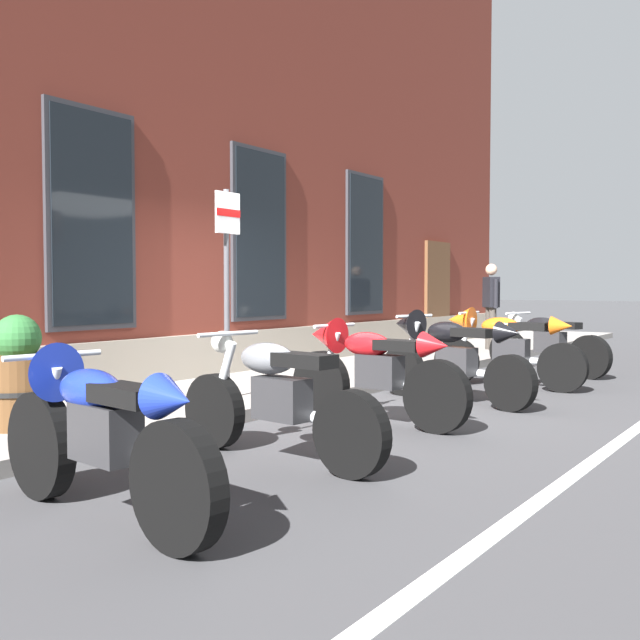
# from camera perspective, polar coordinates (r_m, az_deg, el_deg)

# --- Properties ---
(ground_plane) EXTENTS (140.00, 140.00, 0.00)m
(ground_plane) POSITION_cam_1_polar(r_m,az_deg,el_deg) (8.35, 0.65, -6.55)
(ground_plane) COLOR #38383A
(sidewalk) EXTENTS (26.80, 2.25, 0.13)m
(sidewalk) POSITION_cam_1_polar(r_m,az_deg,el_deg) (9.01, -5.31, -5.47)
(sidewalk) COLOR gray
(sidewalk) RESTS_ON ground_plane
(lane_stripe) EXTENTS (26.80, 0.12, 0.01)m
(lane_stripe) POSITION_cam_1_polar(r_m,az_deg,el_deg) (7.09, 22.82, -8.34)
(lane_stripe) COLOR silver
(lane_stripe) RESTS_ON ground_plane
(brick_pub_facade) EXTENTS (20.80, 6.50, 9.08)m
(brick_pub_facade) POSITION_cam_1_polar(r_m,az_deg,el_deg) (12.58, -21.36, 17.16)
(brick_pub_facade) COLOR maroon
(brick_pub_facade) RESTS_ON ground_plane
(motorcycle_blue_sport) EXTENTS (0.62, 2.07, 0.99)m
(motorcycle_blue_sport) POSITION_cam_1_polar(r_m,az_deg,el_deg) (4.36, -17.24, -7.81)
(motorcycle_blue_sport) COLOR black
(motorcycle_blue_sport) RESTS_ON ground_plane
(motorcycle_grey_naked) EXTENTS (0.62, 2.05, 0.97)m
(motorcycle_grey_naked) POSITION_cam_1_polar(r_m,az_deg,el_deg) (5.56, -3.52, -6.13)
(motorcycle_grey_naked) COLOR black
(motorcycle_grey_naked) RESTS_ON ground_plane
(motorcycle_red_sport) EXTENTS (0.62, 2.05, 1.02)m
(motorcycle_red_sport) POSITION_cam_1_polar(r_m,az_deg,el_deg) (7.11, 3.88, -3.62)
(motorcycle_red_sport) COLOR black
(motorcycle_red_sport) RESTS_ON ground_plane
(motorcycle_black_sport) EXTENTS (0.78, 2.11, 1.06)m
(motorcycle_black_sport) POSITION_cam_1_polar(r_m,az_deg,el_deg) (8.54, 9.89, -2.49)
(motorcycle_black_sport) COLOR black
(motorcycle_black_sport) RESTS_ON ground_plane
(motorcycle_orange_sport) EXTENTS (0.62, 2.07, 1.06)m
(motorcycle_orange_sport) POSITION_cam_1_polar(r_m,az_deg,el_deg) (9.93, 13.99, -1.84)
(motorcycle_orange_sport) COLOR black
(motorcycle_orange_sport) RESTS_ON ground_plane
(motorcycle_black_naked) EXTENTS (0.76, 2.00, 0.94)m
(motorcycle_black_naked) POSITION_cam_1_polar(r_m,az_deg,el_deg) (11.59, 17.24, -1.76)
(motorcycle_black_naked) COLOR black
(motorcycle_black_naked) RESTS_ON ground_plane
(pedestrian_dark_jacket) EXTENTS (0.46, 0.43, 1.65)m
(pedestrian_dark_jacket) POSITION_cam_1_polar(r_m,az_deg,el_deg) (14.38, 13.21, 1.41)
(pedestrian_dark_jacket) COLOR #38332D
(pedestrian_dark_jacket) RESTS_ON sidewalk
(parking_sign) EXTENTS (0.36, 0.07, 2.23)m
(parking_sign) POSITION_cam_1_polar(r_m,az_deg,el_deg) (7.87, -7.26, 4.44)
(parking_sign) COLOR #4C4C51
(parking_sign) RESTS_ON sidewalk
(barrel_planter) EXTENTS (0.63, 0.63, 0.96)m
(barrel_planter) POSITION_cam_1_polar(r_m,az_deg,el_deg) (6.74, -22.52, -4.33)
(barrel_planter) COLOR brown
(barrel_planter) RESTS_ON sidewalk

